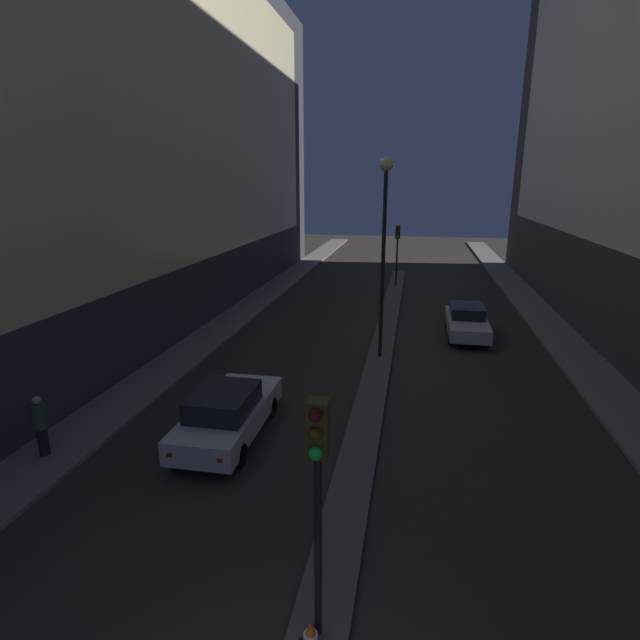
{
  "coord_description": "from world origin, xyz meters",
  "views": [
    {
      "loc": [
        1.26,
        -2.63,
        7.32
      ],
      "look_at": [
        -2.63,
        17.62,
        1.52
      ],
      "focal_mm": 28.0,
      "sensor_mm": 36.0,
      "label": 1
    }
  ],
  "objects": [
    {
      "name": "building_left",
      "position": [
        -12.24,
        22.15,
        10.08
      ],
      "size": [
        6.01,
        44.31,
        20.15
      ],
      "color": "#383842",
      "rests_on": "ground"
    },
    {
      "name": "median_strip",
      "position": [
        0.0,
        19.64,
        0.07
      ],
      "size": [
        1.02,
        37.28,
        0.13
      ],
      "color": "#56544F",
      "rests_on": "ground"
    },
    {
      "name": "traffic_light_near",
      "position": [
        0.0,
        3.74,
        3.2
      ],
      "size": [
        0.32,
        0.42,
        4.17
      ],
      "color": "black",
      "rests_on": "median_strip"
    },
    {
      "name": "traffic_light_mid",
      "position": [
        0.0,
        32.37,
        3.2
      ],
      "size": [
        0.32,
        0.42,
        4.17
      ],
      "color": "black",
      "rests_on": "median_strip"
    },
    {
      "name": "street_lamp",
      "position": [
        0.0,
        17.38,
        5.79
      ],
      "size": [
        0.56,
        0.56,
        8.05
      ],
      "color": "black",
      "rests_on": "median_strip"
    },
    {
      "name": "traffic_cone_far",
      "position": [
        -0.03,
        3.33,
        0.46
      ],
      "size": [
        0.5,
        0.5,
        0.67
      ],
      "color": "black",
      "rests_on": "median_strip"
    },
    {
      "name": "car_left_lane",
      "position": [
        -3.87,
        9.85,
        0.79
      ],
      "size": [
        1.9,
        4.81,
        1.59
      ],
      "color": "silver",
      "rests_on": "ground"
    },
    {
      "name": "car_right_lane",
      "position": [
        3.87,
        21.51,
        0.74
      ],
      "size": [
        1.81,
        4.72,
        1.45
      ],
      "color": "silver",
      "rests_on": "ground"
    },
    {
      "name": "pedestrian_on_left_sidewalk",
      "position": [
        -8.36,
        7.8,
        1.03
      ],
      "size": [
        0.37,
        0.37,
        1.71
      ],
      "color": "black",
      "rests_on": "sidewalk_left"
    }
  ]
}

